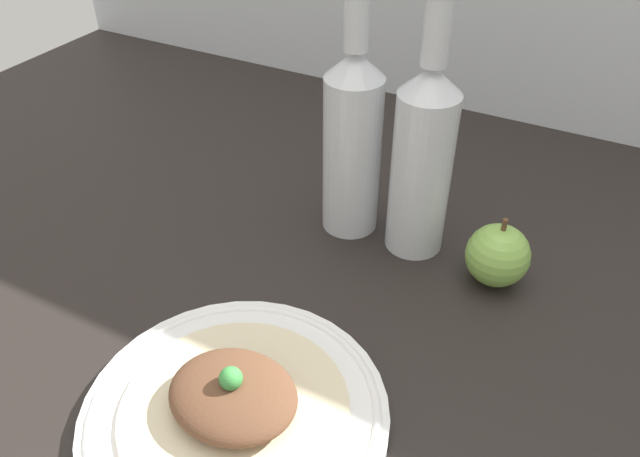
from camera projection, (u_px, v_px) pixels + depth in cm
name	position (u px, v px, depth cm)	size (l,w,h in cm)	color
ground_plane	(393.00, 344.00, 65.23)	(180.00, 110.00, 4.00)	black
plate	(235.00, 413.00, 55.08)	(27.27, 27.27, 1.64)	white
plated_food	(234.00, 399.00, 53.88)	(20.30, 20.30, 5.21)	beige
cider_bottle_left	(352.00, 137.00, 71.28)	(6.81, 6.81, 31.48)	silver
cider_bottle_right	(423.00, 155.00, 68.11)	(6.81, 6.81, 31.48)	silver
apple	(498.00, 255.00, 68.19)	(7.07, 7.07, 8.42)	#84B74C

